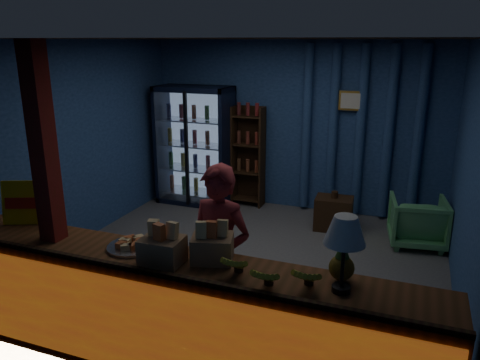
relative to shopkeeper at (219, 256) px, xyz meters
The scene contains 18 objects.
ground 1.68m from the shopkeeper, 101.47° to the left, with size 4.60×4.60×0.00m, color #515154.
room_walls 1.66m from the shopkeeper, 101.47° to the left, with size 4.60×4.60×4.60m.
counter 0.64m from the shopkeeper, 122.07° to the right, with size 4.40×0.57×0.99m.
support_post 1.50m from the shopkeeper, 161.17° to the right, with size 0.16×0.16×2.60m, color maroon.
beverage_cooler 3.83m from the shopkeeper, 118.74° to the left, with size 1.20×0.62×1.90m.
bottle_shelf 3.64m from the shopkeeper, 105.83° to the left, with size 0.50×0.28×1.60m.
curtain_folds 3.68m from the shopkeeper, 78.83° to the left, with size 1.74×0.14×2.50m.
framed_picture 3.70m from the shopkeeper, 81.05° to the left, with size 0.36×0.04×0.28m.
shopkeeper is the anchor object (origin of this frame).
green_chair 3.25m from the shopkeeper, 59.95° to the left, with size 0.69×0.71×0.64m, color #54A864.
side_table 3.01m from the shopkeeper, 80.34° to the left, with size 0.54×0.40×0.56m.
yellow_sign 1.83m from the shopkeeper, behind, with size 0.51×0.29×0.41m.
snack_box_left 0.63m from the shopkeeper, 115.04° to the right, with size 0.32×0.27×0.33m.
snack_box_centre 0.45m from the shopkeeper, 74.35° to the right, with size 0.37×0.33×0.33m.
pastry_tray 0.74m from the shopkeeper, 148.23° to the right, with size 0.41×0.41×0.07m.
banana_bunches 0.84m from the shopkeeper, 40.16° to the right, with size 0.76×0.29×0.17m.
table_lamp 1.33m from the shopkeeper, 23.01° to the right, with size 0.28×0.28×0.55m.
pineapple 1.16m from the shopkeeper, 16.33° to the right, with size 0.18×0.18×0.31m.
Camera 1 is at (1.76, -4.79, 2.59)m, focal length 35.00 mm.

